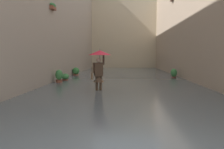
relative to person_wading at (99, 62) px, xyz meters
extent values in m
plane|color=slate|center=(-1.08, -6.24, -1.49)|extent=(68.76, 68.76, 0.00)
cube|color=#515B60|center=(-1.08, -6.24, -1.40)|extent=(9.14, 33.51, 0.19)
cube|color=tan|center=(-6.15, -6.24, 2.83)|extent=(1.80, 31.51, 8.65)
cube|color=brown|center=(-5.15, -9.85, 5.01)|extent=(0.20, 0.70, 0.18)
cube|color=brown|center=(2.99, -2.95, 3.03)|extent=(0.20, 0.70, 0.18)
ellipsoid|color=#428947|center=(2.99, -2.95, 3.19)|extent=(0.28, 0.76, 0.24)
cube|color=beige|center=(-1.08, -20.90, 3.26)|extent=(11.94, 1.80, 9.52)
cube|color=#4C4233|center=(0.12, 0.03, -1.44)|extent=(0.17, 0.26, 0.10)
cylinder|color=#4C3828|center=(0.12, 0.03, -1.03)|extent=(0.15, 0.15, 0.74)
cube|color=#4C4233|center=(-0.06, -0.02, -1.44)|extent=(0.17, 0.26, 0.10)
cylinder|color=#4C3828|center=(-0.06, -0.02, -1.03)|extent=(0.15, 0.15, 0.74)
cube|color=#4C3828|center=(0.03, 0.01, -0.35)|extent=(0.43, 0.31, 0.63)
cone|color=#4C3828|center=(0.03, 0.01, -0.78)|extent=(0.62, 0.62, 0.28)
sphere|color=#DBB293|center=(0.03, 0.01, 0.08)|extent=(0.23, 0.23, 0.23)
cylinder|color=#4C3828|center=(-0.19, -0.05, 0.09)|extent=(0.10, 0.10, 0.44)
cylinder|color=#4C3828|center=(0.25, 0.07, -0.27)|extent=(0.10, 0.10, 0.48)
cylinder|color=black|center=(-0.03, -0.01, 0.20)|extent=(0.02, 0.02, 0.45)
cone|color=red|center=(-0.03, -0.01, 0.42)|extent=(1.07, 1.07, 0.22)
cylinder|color=black|center=(-0.03, -0.01, 0.56)|extent=(0.01, 0.01, 0.08)
cube|color=#8C6B4C|center=(0.32, 0.11, -0.64)|extent=(0.13, 0.29, 0.32)
torus|color=#8C6B4C|center=(0.32, 0.11, -0.36)|extent=(0.10, 0.29, 0.30)
cylinder|color=brown|center=(-4.73, -6.39, -1.37)|extent=(0.32, 0.32, 0.25)
torus|color=brown|center=(-4.73, -6.39, -1.25)|extent=(0.35, 0.35, 0.04)
ellipsoid|color=#428947|center=(-4.73, -6.39, -0.95)|extent=(0.45, 0.45, 0.60)
cylinder|color=brown|center=(2.74, -3.10, -1.33)|extent=(0.38, 0.38, 0.33)
torus|color=brown|center=(2.74, -3.10, -1.16)|extent=(0.42, 0.42, 0.04)
ellipsoid|color=#428947|center=(2.74, -3.10, -0.86)|extent=(0.44, 0.44, 0.61)
cylinder|color=brown|center=(2.66, -4.23, -1.37)|extent=(0.36, 0.36, 0.25)
torus|color=brown|center=(2.66, -4.23, -1.25)|extent=(0.40, 0.40, 0.04)
ellipsoid|color=#428947|center=(2.66, -4.23, -1.06)|extent=(0.49, 0.49, 0.38)
cylinder|color=#9E563D|center=(2.79, -8.27, -1.37)|extent=(0.42, 0.42, 0.26)
torus|color=brown|center=(2.79, -8.27, -1.24)|extent=(0.46, 0.46, 0.04)
ellipsoid|color=#387F3D|center=(2.79, -8.27, -0.96)|extent=(0.58, 0.58, 0.55)
camera|label=1|loc=(-1.14, 10.72, 0.29)|focal=37.75mm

